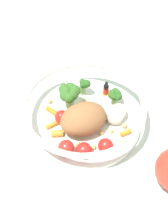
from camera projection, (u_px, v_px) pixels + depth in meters
name	position (u px, v px, depth m)	size (l,w,h in m)	color
ground_plane	(89.00, 127.00, 0.65)	(2.40, 2.40, 0.00)	silver
food_container	(86.00, 113.00, 0.63)	(0.24, 0.24, 0.07)	white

